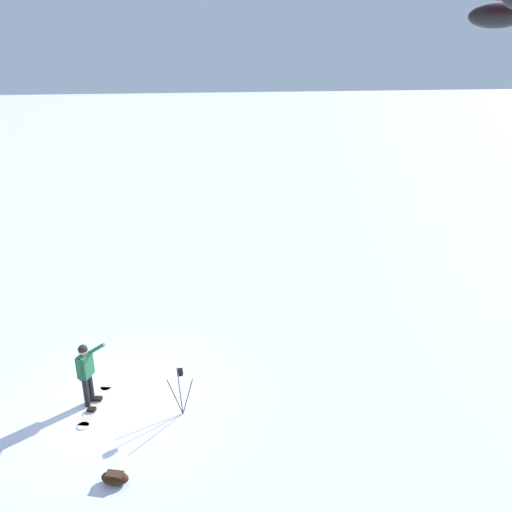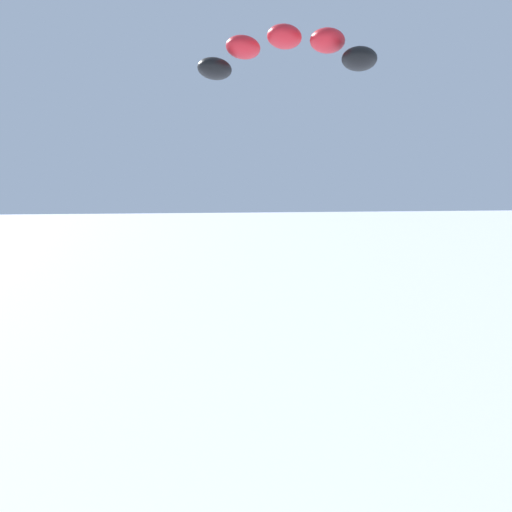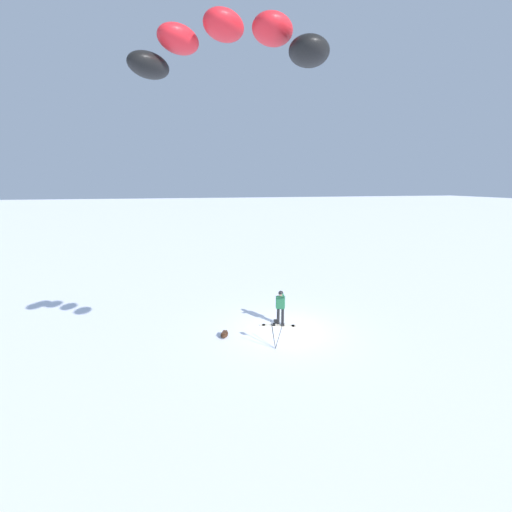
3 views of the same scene
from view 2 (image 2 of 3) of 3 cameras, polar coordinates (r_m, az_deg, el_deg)
The scene contains 1 object.
traction_kite at distance 11.63m, azimuth 3.23°, elevation 22.19°, with size 2.67×3.94×1.00m.
Camera 2 is at (-3.69, -0.95, 6.41)m, focal length 35.33 mm.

